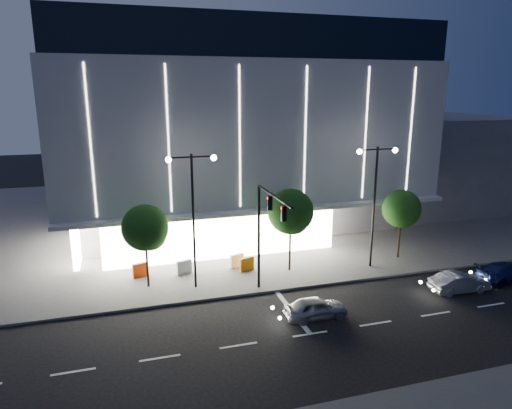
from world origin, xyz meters
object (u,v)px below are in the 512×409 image
object	(u,v)px
street_lamp_east	(375,189)
barrier_c	(247,264)
car_third	(508,273)
car_lead	(316,308)
barrier_b	(184,267)
traffic_mast	(266,222)
car_second	(460,282)
tree_right	(401,211)
barrier_a	(141,270)
street_lamp_west	(193,202)
barrier_d	(237,261)
tree_mid	(291,214)
tree_left	(146,230)

from	to	relation	value
street_lamp_east	barrier_c	world-z (taller)	street_lamp_east
street_lamp_east	car_third	distance (m)	10.60
car_lead	barrier_b	world-z (taller)	car_lead
traffic_mast	car_second	distance (m)	13.45
barrier_b	tree_right	bearing A→B (deg)	-22.66
car_second	barrier_c	bearing A→B (deg)	61.74
car_lead	barrier_a	size ratio (longest dim) A/B	3.36
street_lamp_west	barrier_d	xyz separation A→B (m)	(3.46, 2.60, -5.31)
tree_right	car_third	size ratio (longest dim) A/B	1.21
car_lead	barrier_c	xyz separation A→B (m)	(-2.01, 7.66, 0.02)
car_lead	car_second	bearing A→B (deg)	-86.59
car_lead	car_third	xyz separation A→B (m)	(14.77, 1.01, 0.03)
barrier_a	barrier_c	bearing A→B (deg)	-25.44
barrier_d	barrier_a	bearing A→B (deg)	159.50
barrier_b	barrier_d	xyz separation A→B (m)	(3.89, 0.16, 0.00)
barrier_a	barrier_c	distance (m)	7.47
car_lead	barrier_c	world-z (taller)	car_lead
tree_mid	barrier_b	distance (m)	8.43
car_third	barrier_d	world-z (taller)	car_third
car_lead	barrier_c	size ratio (longest dim) A/B	3.36
tree_mid	barrier_c	xyz separation A→B (m)	(-3.04, 0.72, -3.68)
car_second	tree_mid	bearing A→B (deg)	57.34
street_lamp_east	car_third	bearing A→B (deg)	-32.29
tree_right	barrier_c	xyz separation A→B (m)	(-12.04, 0.72, -3.23)
street_lamp_west	tree_right	world-z (taller)	street_lamp_west
traffic_mast	barrier_d	distance (m)	6.86
tree_right	barrier_d	xyz separation A→B (m)	(-12.56, 1.58, -3.23)
tree_mid	barrier_a	size ratio (longest dim) A/B	5.59
tree_left	barrier_c	distance (m)	7.78
traffic_mast	car_third	distance (m)	17.47
barrier_c	car_second	bearing A→B (deg)	-44.66
car_third	street_lamp_west	bearing A→B (deg)	78.37
car_lead	car_second	distance (m)	10.46
car_third	street_lamp_east	bearing A→B (deg)	59.38
street_lamp_west	barrier_d	bearing A→B (deg)	36.85
tree_left	barrier_a	distance (m)	3.84
street_lamp_east	barrier_a	bearing A→B (deg)	170.39
tree_right	car_third	world-z (taller)	tree_right
barrier_a	tree_mid	bearing A→B (deg)	-27.02
tree_left	barrier_b	size ratio (longest dim) A/B	5.20
tree_left	car_third	bearing A→B (deg)	-14.02
tree_left	car_second	world-z (taller)	tree_left
street_lamp_east	barrier_d	distance (m)	11.22
traffic_mast	barrier_c	size ratio (longest dim) A/B	6.43
barrier_d	street_lamp_east	bearing A→B (deg)	-34.20
car_second	barrier_d	bearing A→B (deg)	59.91
car_lead	car_third	distance (m)	14.80
car_third	barrier_c	bearing A→B (deg)	70.05
tree_right	barrier_a	distance (m)	19.78
tree_mid	barrier_d	bearing A→B (deg)	156.13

